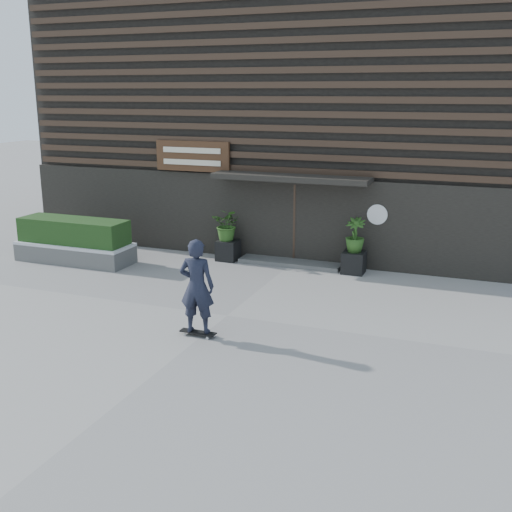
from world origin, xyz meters
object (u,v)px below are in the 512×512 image
at_px(planter_pot_right, 354,262).
at_px(raised_bed, 75,253).
at_px(skateboarder, 197,286).
at_px(planter_pot_left, 228,250).

distance_m(planter_pot_right, raised_bed, 8.15).
relative_size(planter_pot_right, skateboarder, 0.29).
height_order(planter_pot_left, raised_bed, planter_pot_left).
distance_m(planter_pot_left, skateboarder, 6.05).
distance_m(planter_pot_left, raised_bed, 4.51).
bearing_deg(skateboarder, planter_pot_left, 107.73).
bearing_deg(planter_pot_right, raised_bed, -167.41).
bearing_deg(raised_bed, planter_pot_left, 23.17).
relative_size(planter_pot_left, raised_bed, 0.17).
relative_size(planter_pot_left, planter_pot_right, 1.00).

